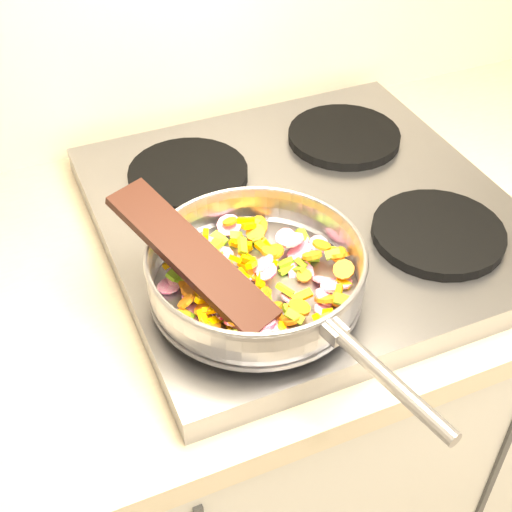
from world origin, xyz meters
name	(u,v)px	position (x,y,z in m)	size (l,w,h in m)	color
cooktop	(306,217)	(-0.70, 1.67, 0.92)	(0.60, 0.60, 0.04)	#939399
grate_fl	(258,287)	(-0.84, 1.52, 0.95)	(0.19, 0.19, 0.02)	black
grate_fr	(438,233)	(-0.56, 1.52, 0.95)	(0.19, 0.19, 0.02)	black
grate_bl	(188,174)	(-0.84, 1.81, 0.95)	(0.19, 0.19, 0.02)	black
grate_br	(344,136)	(-0.56, 1.81, 0.95)	(0.19, 0.19, 0.02)	black
saute_pan	(257,270)	(-0.85, 1.51, 0.99)	(0.32, 0.48, 0.06)	#9E9EA5
vegetable_heap	(253,283)	(-0.85, 1.51, 0.98)	(0.27, 0.26, 0.05)	#FFAA00
wooden_spatula	(192,256)	(-0.92, 1.54, 1.02)	(0.26, 0.06, 0.01)	black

